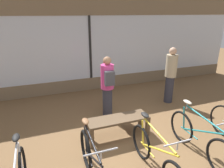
% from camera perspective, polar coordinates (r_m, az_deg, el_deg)
% --- Properties ---
extents(ground_plane, '(24.00, 24.00, 0.00)m').
position_cam_1_polar(ground_plane, '(4.19, 9.35, -20.71)').
color(ground_plane, brown).
extents(shop_back_wall, '(12.00, 0.08, 3.20)m').
position_cam_1_polar(shop_back_wall, '(7.05, -6.33, 11.06)').
color(shop_back_wall, '#7A664C').
rests_on(shop_back_wall, ground_plane).
extents(bicycle_left, '(0.46, 1.74, 1.04)m').
position_cam_1_polar(bicycle_left, '(3.45, -5.45, -22.52)').
color(bicycle_left, black).
rests_on(bicycle_left, ground_plane).
extents(bicycle_center, '(0.46, 1.74, 1.02)m').
position_cam_1_polar(bicycle_center, '(3.70, 12.33, -19.71)').
color(bicycle_center, black).
rests_on(bicycle_center, ground_plane).
extents(bicycle_right, '(0.46, 1.78, 1.03)m').
position_cam_1_polar(bicycle_right, '(4.36, 23.61, -14.12)').
color(bicycle_right, black).
rests_on(bicycle_right, ground_plane).
extents(display_bench, '(1.40, 0.44, 0.49)m').
position_cam_1_polar(display_bench, '(4.55, 1.75, -10.67)').
color(display_bench, brown).
rests_on(display_bench, ground_plane).
extents(customer_near_rack, '(0.46, 0.46, 1.74)m').
position_cam_1_polar(customer_near_rack, '(6.35, 16.37, 2.67)').
color(customer_near_rack, '#2D2D38').
rests_on(customer_near_rack, ground_plane).
extents(customer_by_window, '(0.37, 0.50, 1.66)m').
position_cam_1_polar(customer_by_window, '(5.23, -1.30, -0.43)').
color(customer_by_window, '#2D2D38').
rests_on(customer_by_window, ground_plane).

